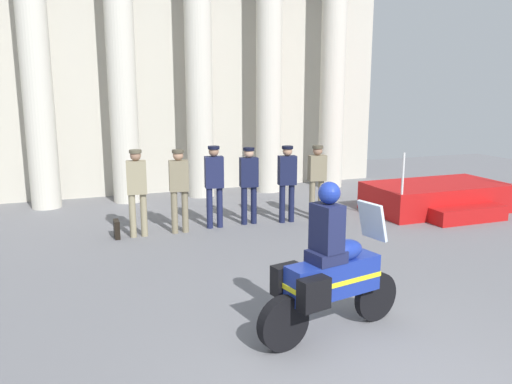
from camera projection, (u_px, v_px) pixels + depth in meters
colonnade_backdrop at (157, 49)px, 13.60m from camera, size 13.31×1.55×7.25m
reviewing_stand at (438, 198)px, 12.48m from camera, size 3.25×2.23×1.56m
officer_in_row_0 at (137, 186)px, 10.26m from camera, size 0.40×0.26×1.74m
officer_in_row_1 at (179, 184)px, 10.54m from camera, size 0.40×0.26×1.71m
officer_in_row_2 at (214, 180)px, 10.91m from camera, size 0.40×0.26×1.73m
officer_in_row_3 at (249, 179)px, 11.22m from camera, size 0.40×0.26×1.67m
officer_in_row_4 at (287, 178)px, 11.36m from camera, size 0.40×0.26×1.68m
officer_in_row_5 at (317, 176)px, 11.66m from camera, size 0.40×0.26×1.65m
motorcycle_with_rider at (329, 273)px, 6.22m from camera, size 2.07×0.82×1.90m
briefcase_on_ground at (117, 229)px, 10.33m from camera, size 0.10×0.32×0.36m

